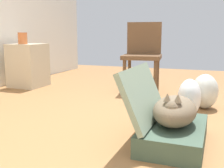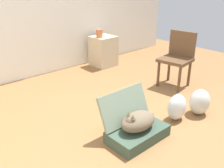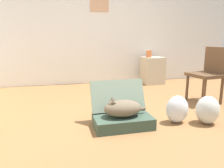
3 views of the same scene
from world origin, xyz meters
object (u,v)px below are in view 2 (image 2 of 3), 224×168
(suitcase_base, at_px, (138,134))
(cat, at_px, (138,121))
(side_table, at_px, (103,51))
(plastic_bag_white, at_px, (177,107))
(plastic_bag_clear, at_px, (200,102))
(vase_tall, at_px, (99,33))
(chair, at_px, (177,57))

(suitcase_base, relative_size, cat, 1.29)
(suitcase_base, distance_m, cat, 0.17)
(cat, relative_size, side_table, 0.87)
(plastic_bag_white, bearing_deg, plastic_bag_clear, -18.82)
(suitcase_base, relative_size, plastic_bag_clear, 1.95)
(plastic_bag_white, bearing_deg, side_table, 72.88)
(plastic_bag_white, xyz_separation_m, plastic_bag_clear, (0.34, -0.12, 0.00))
(suitcase_base, xyz_separation_m, plastic_bag_white, (0.69, -0.03, 0.10))
(suitcase_base, distance_m, plastic_bag_clear, 1.04)
(plastic_bag_white, xyz_separation_m, vase_tall, (0.59, 2.25, 0.50))
(cat, distance_m, plastic_bag_clear, 1.05)
(side_table, bearing_deg, cat, -121.80)
(side_table, relative_size, chair, 0.68)
(suitcase_base, bearing_deg, cat, 177.39)
(plastic_bag_white, distance_m, side_table, 2.38)
(suitcase_base, bearing_deg, plastic_bag_clear, -7.91)
(suitcase_base, bearing_deg, plastic_bag_white, -2.19)
(plastic_bag_clear, distance_m, chair, 1.05)
(side_table, xyz_separation_m, chair, (0.24, -1.59, 0.19))
(chair, bearing_deg, cat, -75.96)
(suitcase_base, xyz_separation_m, side_table, (1.39, 2.25, 0.23))
(side_table, height_order, chair, chair)
(plastic_bag_white, height_order, side_table, side_table)
(plastic_bag_white, height_order, plastic_bag_clear, plastic_bag_clear)
(plastic_bag_clear, xyz_separation_m, chair, (0.60, 0.80, 0.32))
(plastic_bag_white, bearing_deg, suitcase_base, 177.81)
(plastic_bag_clear, distance_m, side_table, 2.42)
(plastic_bag_clear, relative_size, chair, 0.39)
(plastic_bag_white, relative_size, vase_tall, 2.20)
(plastic_bag_white, relative_size, plastic_bag_clear, 0.99)
(cat, relative_size, vase_tall, 3.35)
(chair, bearing_deg, plastic_bag_clear, -44.60)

